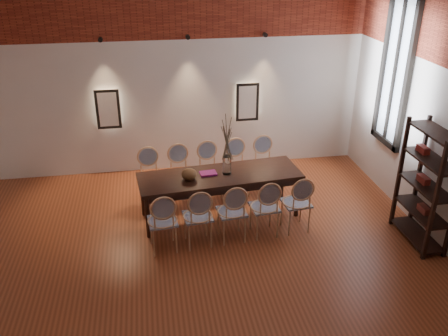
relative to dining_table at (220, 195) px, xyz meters
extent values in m
cube|color=brown|center=(-0.47, -1.54, -0.39)|extent=(7.00, 7.00, 0.02)
cube|color=silver|center=(-0.47, 2.01, 1.62)|extent=(7.00, 0.10, 4.00)
cube|color=maroon|center=(-0.47, -5.02, 2.88)|extent=(7.00, 0.02, 1.50)
cube|color=#FFEAC6|center=(-1.77, 1.91, 0.93)|extent=(0.36, 0.06, 0.66)
cube|color=#FFEAC6|center=(0.83, 1.91, 0.93)|extent=(0.36, 0.06, 0.66)
cylinder|color=black|center=(-1.77, 1.88, 2.17)|extent=(0.08, 0.10, 0.08)
cylinder|color=black|center=(-0.27, 1.88, 2.17)|extent=(0.08, 0.10, 0.08)
cylinder|color=black|center=(1.13, 1.88, 2.17)|extent=(0.08, 0.10, 0.08)
cube|color=silver|center=(2.99, 0.46, 1.77)|extent=(0.02, 0.78, 2.38)
cube|color=black|center=(2.97, 0.46, 1.77)|extent=(0.08, 0.90, 2.50)
cube|color=black|center=(2.97, 0.46, 1.77)|extent=(0.06, 0.06, 2.40)
cube|color=black|center=(0.00, 0.00, 0.00)|extent=(2.63, 1.06, 0.75)
cylinder|color=silver|center=(0.11, 0.01, 0.53)|extent=(0.14, 0.14, 0.30)
ellipsoid|color=brown|center=(-0.49, -0.10, 0.46)|extent=(0.24, 0.24, 0.18)
cube|color=#8F1872|center=(-0.18, 0.03, 0.39)|extent=(0.28, 0.20, 0.03)
camera|label=1|loc=(-1.03, -6.61, 3.69)|focal=38.00mm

